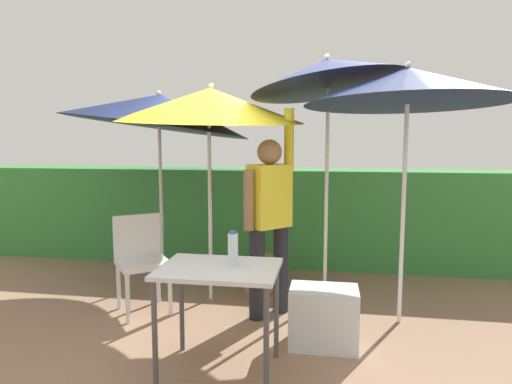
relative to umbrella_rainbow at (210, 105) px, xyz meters
name	(u,v)px	position (x,y,z in m)	size (l,w,h in m)	color
ground_plane	(251,314)	(0.45, -0.33, -1.93)	(24.00, 24.00, 0.00)	#937056
hedge_row	(275,216)	(0.45, 1.50, -1.32)	(8.00, 0.70, 1.23)	#38843D
umbrella_rainbow	(210,105)	(0.00, 0.00, 0.00)	(1.84, 1.85, 2.18)	silver
umbrella_orange	(328,74)	(1.11, 0.18, 0.29)	(1.55, 1.53, 2.51)	silver
umbrella_yellow	(407,86)	(1.77, -0.28, 0.11)	(1.73, 1.73, 2.24)	silver
umbrella_navy	(159,111)	(-0.73, 0.53, -0.01)	(2.10, 2.08, 2.27)	silver
person_vendor	(269,214)	(0.62, -0.31, -0.99)	(0.44, 0.47, 1.88)	black
chair_plastic	(141,257)	(-0.58, -0.37, -1.42)	(0.62, 0.62, 0.89)	silver
cooler_box	(324,317)	(1.12, -0.85, -1.70)	(0.52, 0.35, 0.46)	silver
crate_cardboard	(267,272)	(0.50, 0.43, -1.76)	(0.42, 0.38, 0.34)	#9E7A4C
folding_table	(219,280)	(0.42, -1.36, -1.28)	(0.80, 0.60, 0.74)	#4C4C51
bottle_water	(233,249)	(0.51, -1.32, -1.07)	(0.07, 0.07, 0.24)	silver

